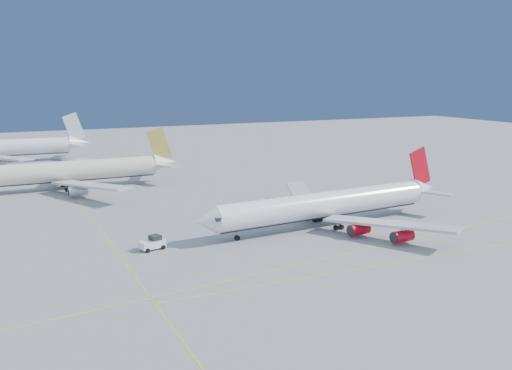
# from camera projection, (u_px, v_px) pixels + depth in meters

# --- Properties ---
(ground) EXTENTS (500.00, 500.00, 0.00)m
(ground) POSITION_uv_depth(u_px,v_px,m) (341.00, 242.00, 108.17)
(ground) COLOR slate
(ground) RESTS_ON ground
(taxiway_lines) EXTENTS (118.86, 140.00, 0.02)m
(taxiway_lines) POSITION_uv_depth(u_px,v_px,m) (257.00, 243.00, 107.71)
(taxiway_lines) COLOR #CFBE0B
(taxiway_lines) RESTS_ON ground
(airliner_virgin) EXTENTS (61.08, 54.65, 15.06)m
(airliner_virgin) POSITION_uv_depth(u_px,v_px,m) (330.00, 204.00, 119.29)
(airliner_virgin) COLOR white
(airliner_virgin) RESTS_ON ground
(airliner_etihad) EXTENTS (62.45, 57.83, 16.33)m
(airliner_etihad) POSITION_uv_depth(u_px,v_px,m) (68.00, 171.00, 156.94)
(airliner_etihad) COLOR beige
(airliner_etihad) RESTS_ON ground
(pushback_tug) EXTENTS (4.99, 3.73, 2.56)m
(pushback_tug) POSITION_uv_depth(u_px,v_px,m) (153.00, 243.00, 103.45)
(pushback_tug) COLOR white
(pushback_tug) RESTS_ON ground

